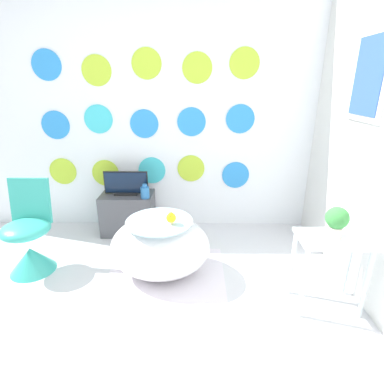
% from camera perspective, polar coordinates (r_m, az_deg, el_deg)
% --- Properties ---
extents(ground_plane, '(12.00, 12.00, 0.00)m').
position_cam_1_polar(ground_plane, '(1.97, -16.79, -31.13)').
color(ground_plane, silver).
extents(wall_back_dotted, '(4.40, 0.05, 2.60)m').
position_cam_1_polar(wall_back_dotted, '(3.15, -8.77, 16.03)').
color(wall_back_dotted, white).
rests_on(wall_back_dotted, ground_plane).
extents(wall_right, '(0.06, 2.92, 2.60)m').
position_cam_1_polar(wall_right, '(2.45, 31.36, 12.49)').
color(wall_right, silver).
rests_on(wall_right, ground_plane).
extents(rug, '(0.97, 0.92, 0.01)m').
position_cam_1_polar(rug, '(2.57, -5.07, -15.96)').
color(rug, silver).
rests_on(rug, ground_plane).
extents(bathtub, '(0.81, 0.65, 0.50)m').
position_cam_1_polar(bathtub, '(2.50, -6.06, -10.24)').
color(bathtub, white).
rests_on(bathtub, ground_plane).
extents(rubber_duck, '(0.08, 0.08, 0.09)m').
position_cam_1_polar(rubber_duck, '(2.30, -4.01, -4.82)').
color(rubber_duck, yellow).
rests_on(rubber_duck, bathtub).
extents(chair, '(0.39, 0.39, 0.78)m').
position_cam_1_polar(chair, '(2.86, -28.57, -8.57)').
color(chair, '#38B2A3').
rests_on(chair, ground_plane).
extents(tv_cabinet, '(0.53, 0.34, 0.43)m').
position_cam_1_polar(tv_cabinet, '(3.23, -12.04, -3.94)').
color(tv_cabinet, '#4C4C51').
rests_on(tv_cabinet, ground_plane).
extents(tv, '(0.45, 0.12, 0.24)m').
position_cam_1_polar(tv, '(3.12, -12.46, 1.43)').
color(tv, black).
rests_on(tv, tv_cabinet).
extents(vase, '(0.09, 0.09, 0.14)m').
position_cam_1_polar(vase, '(3.00, -8.94, -0.00)').
color(vase, '#2D72B7').
rests_on(vase, tv_cabinet).
extents(side_table, '(0.46, 0.29, 0.55)m').
position_cam_1_polar(side_table, '(2.27, 24.92, -10.49)').
color(side_table, silver).
rests_on(side_table, ground_plane).
extents(potted_plant_left, '(0.15, 0.15, 0.21)m').
position_cam_1_polar(potted_plant_left, '(2.16, 25.87, -4.88)').
color(potted_plant_left, beige).
rests_on(potted_plant_left, side_table).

